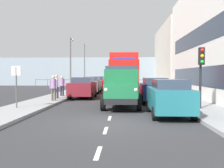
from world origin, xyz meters
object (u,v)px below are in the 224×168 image
(car_grey_oppositeside_1, at_px, (92,85))
(street_sign, at_px, (16,79))
(car_navy_kerbside_1, at_px, (154,90))
(lamp_post_far, at_px, (85,61))
(car_maroon_oppositeside_0, at_px, (83,87))
(lorry_cargo_red, at_px, (124,73))
(traffic_light_near, at_px, (201,64))
(car_red_oppositeside_2, at_px, (97,83))
(pedestrian_couple_a, at_px, (56,84))
(pedestrian_couple_b, at_px, (62,84))
(lamp_post_promenade, at_px, (71,59))
(truck_vintage_green, at_px, (121,88))
(car_teal_kerbside_near, at_px, (169,97))
(pedestrian_by_lamp, at_px, (53,86))

(car_grey_oppositeside_1, relative_size, street_sign, 2.01)
(car_navy_kerbside_1, distance_m, lamp_post_far, 20.18)
(car_maroon_oppositeside_0, bearing_deg, lorry_cargo_red, -137.01)
(traffic_light_near, xyz_separation_m, lamp_post_far, (9.67, -22.43, 1.40))
(lorry_cargo_red, relative_size, car_red_oppositeside_2, 2.03)
(pedestrian_couple_a, relative_size, traffic_light_near, 0.56)
(car_red_oppositeside_2, height_order, pedestrian_couple_a, pedestrian_couple_a)
(lorry_cargo_red, distance_m, pedestrian_couple_b, 5.89)
(car_navy_kerbside_1, xyz_separation_m, lamp_post_promenade, (7.51, -7.96, 2.62))
(lorry_cargo_red, xyz_separation_m, car_grey_oppositeside_1, (3.35, -2.42, -1.18))
(street_sign, bearing_deg, truck_vintage_green, -165.65)
(lamp_post_far, bearing_deg, truck_vintage_green, 104.56)
(truck_vintage_green, height_order, car_red_oppositeside_2, truck_vintage_green)
(car_maroon_oppositeside_0, bearing_deg, truck_vintage_green, 119.20)
(truck_vintage_green, bearing_deg, pedestrian_couple_a, -38.35)
(truck_vintage_green, height_order, traffic_light_near, traffic_light_near)
(lamp_post_far, bearing_deg, car_navy_kerbside_1, 112.79)
(car_red_oppositeside_2, relative_size, lamp_post_promenade, 0.73)
(pedestrian_couple_a, height_order, traffic_light_near, traffic_light_near)
(truck_vintage_green, relative_size, lamp_post_far, 0.91)
(car_teal_kerbside_near, relative_size, lamp_post_promenade, 0.71)
(pedestrian_couple_b, bearing_deg, lamp_post_far, -88.58)
(truck_vintage_green, distance_m, lamp_post_far, 21.96)
(lorry_cargo_red, height_order, car_navy_kerbside_1, lorry_cargo_red)
(pedestrian_by_lamp, distance_m, traffic_light_near, 9.69)
(truck_vintage_green, xyz_separation_m, pedestrian_couple_a, (4.92, -3.89, 0.03))
(car_red_oppositeside_2, relative_size, lamp_post_far, 0.65)
(truck_vintage_green, xyz_separation_m, car_teal_kerbside_near, (-2.25, 2.93, -0.28))
(street_sign, bearing_deg, car_grey_oppositeside_1, -100.83)
(pedestrian_by_lamp, xyz_separation_m, pedestrian_couple_a, (0.23, -1.57, 0.03))
(traffic_light_near, bearing_deg, car_teal_kerbside_near, 39.33)
(pedestrian_couple_a, bearing_deg, pedestrian_couple_b, -85.57)
(traffic_light_near, height_order, street_sign, traffic_light_near)
(lorry_cargo_red, bearing_deg, pedestrian_couple_b, 25.31)
(car_navy_kerbside_1, height_order, traffic_light_near, traffic_light_near)
(truck_vintage_green, distance_m, car_teal_kerbside_near, 3.70)
(car_grey_oppositeside_1, bearing_deg, pedestrian_couple_b, 68.80)
(traffic_light_near, relative_size, street_sign, 1.42)
(car_teal_kerbside_near, distance_m, pedestrian_couple_b, 11.87)
(pedestrian_couple_a, relative_size, pedestrian_couple_b, 1.06)
(car_teal_kerbside_near, bearing_deg, truck_vintage_green, -52.40)
(car_maroon_oppositeside_0, xyz_separation_m, street_sign, (2.44, 7.19, 0.79))
(car_maroon_oppositeside_0, bearing_deg, car_grey_oppositeside_1, -90.00)
(car_red_oppositeside_2, bearing_deg, truck_vintage_green, 100.72)
(car_grey_oppositeside_1, bearing_deg, traffic_light_near, 120.37)
(lamp_post_promenade, distance_m, lamp_post_far, 10.45)
(lamp_post_promenade, xyz_separation_m, street_sign, (0.39, 12.09, -1.83))
(car_red_oppositeside_2, height_order, pedestrian_by_lamp, pedestrian_by_lamp)
(car_navy_kerbside_1, distance_m, pedestrian_couple_a, 7.28)
(car_maroon_oppositeside_0, distance_m, lamp_post_promenade, 5.92)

